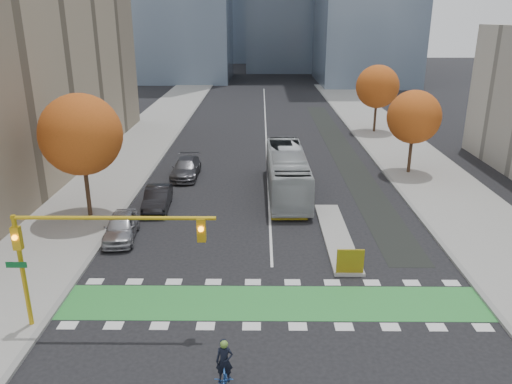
{
  "coord_description": "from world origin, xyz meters",
  "views": [
    {
      "loc": [
        -0.65,
        -18.82,
        12.67
      ],
      "look_at": [
        -0.89,
        8.62,
        3.0
      ],
      "focal_mm": 35.0,
      "sensor_mm": 36.0,
      "label": 1
    }
  ],
  "objects_px": {
    "hazard_board": "(350,261)",
    "tree_east_near": "(414,117)",
    "cyclist": "(225,375)",
    "traffic_signal_west": "(81,242)",
    "parked_car_c": "(186,168)",
    "tree_east_far": "(377,87)",
    "parked_car_b": "(158,198)",
    "tree_west": "(81,135)",
    "bus": "(287,172)",
    "parked_car_a": "(121,227)"
  },
  "relations": [
    {
      "from": "cyclist",
      "to": "parked_car_c",
      "type": "bearing_deg",
      "value": 100.26
    },
    {
      "from": "tree_east_near",
      "to": "bus",
      "type": "xyz_separation_m",
      "value": [
        -10.63,
        -5.08,
        -3.22
      ]
    },
    {
      "from": "cyclist",
      "to": "parked_car_c",
      "type": "height_order",
      "value": "cyclist"
    },
    {
      "from": "traffic_signal_west",
      "to": "parked_car_a",
      "type": "relative_size",
      "value": 1.91
    },
    {
      "from": "parked_car_c",
      "to": "traffic_signal_west",
      "type": "bearing_deg",
      "value": -92.63
    },
    {
      "from": "hazard_board",
      "to": "traffic_signal_west",
      "type": "height_order",
      "value": "traffic_signal_west"
    },
    {
      "from": "hazard_board",
      "to": "tree_east_near",
      "type": "xyz_separation_m",
      "value": [
        8.0,
        17.8,
        4.06
      ]
    },
    {
      "from": "traffic_signal_west",
      "to": "cyclist",
      "type": "distance_m",
      "value": 7.91
    },
    {
      "from": "tree_east_far",
      "to": "bus",
      "type": "relative_size",
      "value": 0.65
    },
    {
      "from": "parked_car_a",
      "to": "parked_car_b",
      "type": "xyz_separation_m",
      "value": [
        1.22,
        5.0,
        0.0
      ]
    },
    {
      "from": "hazard_board",
      "to": "bus",
      "type": "distance_m",
      "value": 13.02
    },
    {
      "from": "tree_east_far",
      "to": "parked_car_b",
      "type": "distance_m",
      "value": 32.02
    },
    {
      "from": "cyclist",
      "to": "parked_car_c",
      "type": "distance_m",
      "value": 25.76
    },
    {
      "from": "bus",
      "to": "tree_east_far",
      "type": "bearing_deg",
      "value": 61.17
    },
    {
      "from": "parked_car_c",
      "to": "parked_car_b",
      "type": "bearing_deg",
      "value": -97.13
    },
    {
      "from": "tree_west",
      "to": "traffic_signal_west",
      "type": "relative_size",
      "value": 0.96
    },
    {
      "from": "traffic_signal_west",
      "to": "parked_car_a",
      "type": "xyz_separation_m",
      "value": [
        -1.07,
        9.14,
        -3.27
      ]
    },
    {
      "from": "hazard_board",
      "to": "parked_car_c",
      "type": "height_order",
      "value": "parked_car_c"
    },
    {
      "from": "bus",
      "to": "parked_car_b",
      "type": "bearing_deg",
      "value": -161.2
    },
    {
      "from": "bus",
      "to": "parked_car_c",
      "type": "height_order",
      "value": "bus"
    },
    {
      "from": "tree_east_far",
      "to": "traffic_signal_west",
      "type": "distance_m",
      "value": 43.61
    },
    {
      "from": "tree_east_near",
      "to": "parked_car_b",
      "type": "relative_size",
      "value": 1.53
    },
    {
      "from": "hazard_board",
      "to": "cyclist",
      "type": "distance_m",
      "value": 10.4
    },
    {
      "from": "hazard_board",
      "to": "tree_east_far",
      "type": "distance_m",
      "value": 35.13
    },
    {
      "from": "hazard_board",
      "to": "parked_car_b",
      "type": "distance_m",
      "value": 15.09
    },
    {
      "from": "hazard_board",
      "to": "tree_east_far",
      "type": "bearing_deg",
      "value": 75.88
    },
    {
      "from": "traffic_signal_west",
      "to": "cyclist",
      "type": "relative_size",
      "value": 3.96
    },
    {
      "from": "tree_east_near",
      "to": "traffic_signal_west",
      "type": "bearing_deg",
      "value": -131.52
    },
    {
      "from": "cyclist",
      "to": "parked_car_b",
      "type": "bearing_deg",
      "value": 107.32
    },
    {
      "from": "traffic_signal_west",
      "to": "parked_car_c",
      "type": "distance_m",
      "value": 21.68
    },
    {
      "from": "hazard_board",
      "to": "tree_west",
      "type": "relative_size",
      "value": 0.17
    },
    {
      "from": "tree_west",
      "to": "traffic_signal_west",
      "type": "height_order",
      "value": "tree_west"
    },
    {
      "from": "tree_east_near",
      "to": "parked_car_c",
      "type": "bearing_deg",
      "value": -176.64
    },
    {
      "from": "cyclist",
      "to": "bus",
      "type": "relative_size",
      "value": 0.18
    },
    {
      "from": "traffic_signal_west",
      "to": "parked_car_c",
      "type": "relative_size",
      "value": 1.62
    },
    {
      "from": "tree_east_near",
      "to": "parked_car_b",
      "type": "height_order",
      "value": "tree_east_near"
    },
    {
      "from": "tree_west",
      "to": "parked_car_b",
      "type": "xyz_separation_m",
      "value": [
        4.22,
        1.63,
        -4.85
      ]
    },
    {
      "from": "traffic_signal_west",
      "to": "parked_car_c",
      "type": "height_order",
      "value": "traffic_signal_west"
    },
    {
      "from": "tree_east_far",
      "to": "parked_car_b",
      "type": "bearing_deg",
      "value": -129.77
    },
    {
      "from": "tree_east_near",
      "to": "bus",
      "type": "relative_size",
      "value": 0.6
    },
    {
      "from": "hazard_board",
      "to": "tree_east_far",
      "type": "relative_size",
      "value": 0.18
    },
    {
      "from": "tree_east_far",
      "to": "tree_west",
      "type": "bearing_deg",
      "value": -133.3
    },
    {
      "from": "tree_east_far",
      "to": "cyclist",
      "type": "bearing_deg",
      "value": -108.74
    },
    {
      "from": "hazard_board",
      "to": "bus",
      "type": "relative_size",
      "value": 0.12
    },
    {
      "from": "traffic_signal_west",
      "to": "bus",
      "type": "xyz_separation_m",
      "value": [
        9.3,
        17.43,
        -2.39
      ]
    },
    {
      "from": "cyclist",
      "to": "parked_car_a",
      "type": "xyz_separation_m",
      "value": [
        -7.12,
        13.01,
        0.04
      ]
    },
    {
      "from": "tree_west",
      "to": "parked_car_b",
      "type": "relative_size",
      "value": 1.77
    },
    {
      "from": "tree_east_near",
      "to": "traffic_signal_west",
      "type": "height_order",
      "value": "tree_east_near"
    },
    {
      "from": "tree_west",
      "to": "hazard_board",
      "type": "bearing_deg",
      "value": -25.99
    },
    {
      "from": "tree_west",
      "to": "bus",
      "type": "height_order",
      "value": "tree_west"
    }
  ]
}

